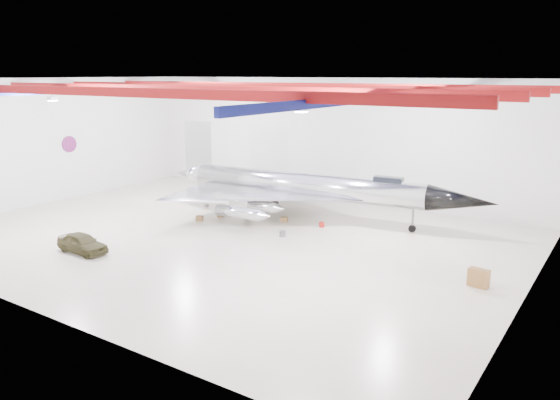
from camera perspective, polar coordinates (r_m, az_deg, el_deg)
The scene contains 17 objects.
floor at distance 39.32m, azimuth -5.80°, elevation -3.79°, with size 40.00×40.00×0.00m, color #C1B59A.
wall_back at distance 50.45m, azimuth 4.97°, elevation 6.36°, with size 40.00×40.00×0.00m, color silver.
wall_left at distance 53.03m, azimuth -23.00°, elevation 5.70°, with size 30.00×30.00×0.00m, color silver.
wall_right at distance 29.84m, azimuth 25.17°, elevation 0.46°, with size 30.00×30.00×0.00m, color silver.
ceiling at distance 37.64m, azimuth -6.19°, elevation 12.45°, with size 40.00×40.00×0.00m, color #0A0F38.
ceiling_structure at distance 37.65m, azimuth -6.16°, elevation 11.42°, with size 39.50×29.50×1.08m.
wall_roundel at distance 54.16m, azimuth -21.16°, elevation 5.46°, with size 1.50×1.50×0.10m, color #B21414.
jet_aircraft at distance 43.43m, azimuth 2.51°, elevation 1.20°, with size 27.14×17.16×7.40m.
jeep at distance 37.71m, azimuth -19.95°, elevation -4.24°, with size 1.54×3.82×1.30m, color #3E391F.
desk at distance 31.93m, azimuth 20.04°, elevation -7.65°, with size 1.10×0.55×1.01m, color brown.
crate_ply at distance 43.72m, azimuth -8.41°, elevation -1.88°, with size 0.53×0.43×0.37m, color olive.
toolbox_red at distance 47.03m, azimuth -0.98°, elevation -0.68°, with size 0.49×0.39×0.34m, color #A21710.
engine_drum at distance 38.99m, azimuth 0.26°, elevation -3.56°, with size 0.46×0.46×0.41m, color #59595B.
parts_bin at distance 42.80m, azimuth 0.44°, elevation -2.05°, with size 0.55×0.44×0.39m, color olive.
crate_small at distance 48.14m, azimuth -7.71°, elevation -0.55°, with size 0.33×0.26×0.23m, color #59595B.
tool_chest at distance 41.53m, azimuth 4.38°, elevation -2.57°, with size 0.42×0.42×0.38m, color #A21710.
oil_barrel at distance 44.61m, azimuth -6.21°, elevation -1.52°, with size 0.52×0.41×0.36m, color olive.
Camera 1 is at (24.02, -28.97, 11.40)m, focal length 35.00 mm.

